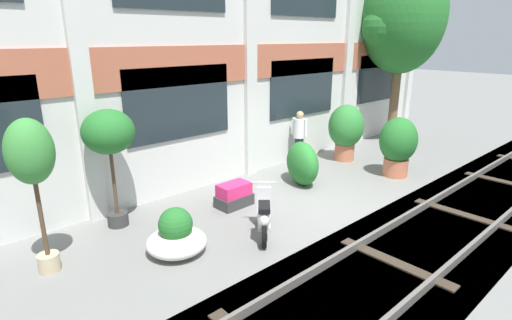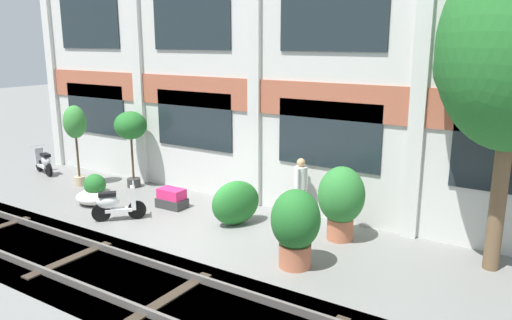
{
  "view_description": "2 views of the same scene",
  "coord_description": "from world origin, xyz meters",
  "px_view_note": "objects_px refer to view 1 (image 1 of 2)",
  "views": [
    {
      "loc": [
        -7.18,
        -5.31,
        3.76
      ],
      "look_at": [
        -1.17,
        1.26,
        0.99
      ],
      "focal_mm": 28.0,
      "sensor_mm": 36.0,
      "label": 1
    },
    {
      "loc": [
        7.38,
        -8.58,
        4.58
      ],
      "look_at": [
        0.72,
        1.73,
        1.62
      ],
      "focal_mm": 35.0,
      "sensor_mm": 36.0,
      "label": 2
    }
  ],
  "objects_px": {
    "potted_plant_terracotta_small": "(109,137)",
    "potted_plant_glazed_jar": "(346,129)",
    "broadleaf_tree": "(403,18)",
    "scooter_second_parked": "(264,216)",
    "topiary_hedge": "(302,163)",
    "potted_plant_wide_bowl": "(176,236)",
    "potted_plant_tall_urn": "(31,160)",
    "resident_by_doorway": "(299,136)",
    "potted_plant_ribbed_drum": "(398,144)",
    "potted_plant_square_trough": "(234,195)"
  },
  "relations": [
    {
      "from": "potted_plant_wide_bowl",
      "to": "scooter_second_parked",
      "type": "distance_m",
      "value": 1.7
    },
    {
      "from": "broadleaf_tree",
      "to": "scooter_second_parked",
      "type": "height_order",
      "value": "broadleaf_tree"
    },
    {
      "from": "broadleaf_tree",
      "to": "topiary_hedge",
      "type": "relative_size",
      "value": 4.87
    },
    {
      "from": "topiary_hedge",
      "to": "potted_plant_tall_urn",
      "type": "bearing_deg",
      "value": 179.05
    },
    {
      "from": "potted_plant_terracotta_small",
      "to": "potted_plant_tall_urn",
      "type": "distance_m",
      "value": 1.79
    },
    {
      "from": "potted_plant_tall_urn",
      "to": "topiary_hedge",
      "type": "relative_size",
      "value": 1.97
    },
    {
      "from": "potted_plant_tall_urn",
      "to": "resident_by_doorway",
      "type": "height_order",
      "value": "potted_plant_tall_urn"
    },
    {
      "from": "potted_plant_square_trough",
      "to": "potted_plant_wide_bowl",
      "type": "height_order",
      "value": "potted_plant_wide_bowl"
    },
    {
      "from": "scooter_second_parked",
      "to": "resident_by_doorway",
      "type": "distance_m",
      "value": 4.8
    },
    {
      "from": "potted_plant_wide_bowl",
      "to": "scooter_second_parked",
      "type": "height_order",
      "value": "scooter_second_parked"
    },
    {
      "from": "potted_plant_terracotta_small",
      "to": "topiary_hedge",
      "type": "height_order",
      "value": "potted_plant_terracotta_small"
    },
    {
      "from": "potted_plant_terracotta_small",
      "to": "potted_plant_wide_bowl",
      "type": "height_order",
      "value": "potted_plant_terracotta_small"
    },
    {
      "from": "potted_plant_wide_bowl",
      "to": "scooter_second_parked",
      "type": "xyz_separation_m",
      "value": [
        1.57,
        -0.63,
        0.12
      ]
    },
    {
      "from": "potted_plant_wide_bowl",
      "to": "resident_by_doorway",
      "type": "xyz_separation_m",
      "value": [
        5.55,
        2.01,
        0.56
      ]
    },
    {
      "from": "broadleaf_tree",
      "to": "topiary_hedge",
      "type": "distance_m",
      "value": 7.02
    },
    {
      "from": "potted_plant_terracotta_small",
      "to": "resident_by_doorway",
      "type": "relative_size",
      "value": 1.48
    },
    {
      "from": "potted_plant_glazed_jar",
      "to": "resident_by_doorway",
      "type": "xyz_separation_m",
      "value": [
        -1.41,
        0.66,
        -0.12
      ]
    },
    {
      "from": "resident_by_doorway",
      "to": "topiary_hedge",
      "type": "relative_size",
      "value": 1.25
    },
    {
      "from": "scooter_second_parked",
      "to": "resident_by_doorway",
      "type": "relative_size",
      "value": 0.65
    },
    {
      "from": "potted_plant_square_trough",
      "to": "potted_plant_terracotta_small",
      "type": "distance_m",
      "value": 3.03
    },
    {
      "from": "potted_plant_ribbed_drum",
      "to": "resident_by_doorway",
      "type": "height_order",
      "value": "potted_plant_ribbed_drum"
    },
    {
      "from": "potted_plant_glazed_jar",
      "to": "topiary_hedge",
      "type": "bearing_deg",
      "value": -168.64
    },
    {
      "from": "potted_plant_square_trough",
      "to": "potted_plant_tall_urn",
      "type": "xyz_separation_m",
      "value": [
        -3.98,
        0.02,
        1.68
      ]
    },
    {
      "from": "potted_plant_glazed_jar",
      "to": "potted_plant_tall_urn",
      "type": "distance_m",
      "value": 8.91
    },
    {
      "from": "potted_plant_glazed_jar",
      "to": "potted_plant_tall_urn",
      "type": "bearing_deg",
      "value": -177.26
    },
    {
      "from": "potted_plant_terracotta_small",
      "to": "resident_by_doorway",
      "type": "height_order",
      "value": "potted_plant_terracotta_small"
    },
    {
      "from": "topiary_hedge",
      "to": "resident_by_doorway",
      "type": "bearing_deg",
      "value": 44.54
    },
    {
      "from": "potted_plant_square_trough",
      "to": "resident_by_doorway",
      "type": "height_order",
      "value": "resident_by_doorway"
    },
    {
      "from": "potted_plant_tall_urn",
      "to": "topiary_hedge",
      "type": "height_order",
      "value": "potted_plant_tall_urn"
    },
    {
      "from": "broadleaf_tree",
      "to": "scooter_second_parked",
      "type": "distance_m",
      "value": 9.73
    },
    {
      "from": "potted_plant_glazed_jar",
      "to": "potted_plant_ribbed_drum",
      "type": "bearing_deg",
      "value": -95.83
    },
    {
      "from": "potted_plant_glazed_jar",
      "to": "topiary_hedge",
      "type": "height_order",
      "value": "potted_plant_glazed_jar"
    },
    {
      "from": "scooter_second_parked",
      "to": "topiary_hedge",
      "type": "distance_m",
      "value": 3.13
    },
    {
      "from": "potted_plant_square_trough",
      "to": "potted_plant_terracotta_small",
      "type": "relative_size",
      "value": 0.34
    },
    {
      "from": "potted_plant_glazed_jar",
      "to": "scooter_second_parked",
      "type": "relative_size",
      "value": 1.64
    },
    {
      "from": "potted_plant_wide_bowl",
      "to": "potted_plant_glazed_jar",
      "type": "bearing_deg",
      "value": 10.98
    },
    {
      "from": "broadleaf_tree",
      "to": "potted_plant_ribbed_drum",
      "type": "distance_m",
      "value": 5.28
    },
    {
      "from": "potted_plant_glazed_jar",
      "to": "potted_plant_wide_bowl",
      "type": "bearing_deg",
      "value": -169.02
    },
    {
      "from": "potted_plant_ribbed_drum",
      "to": "potted_plant_glazed_jar",
      "type": "relative_size",
      "value": 0.94
    },
    {
      "from": "potted_plant_tall_urn",
      "to": "potted_plant_wide_bowl",
      "type": "bearing_deg",
      "value": -26.11
    },
    {
      "from": "potted_plant_wide_bowl",
      "to": "topiary_hedge",
      "type": "bearing_deg",
      "value": 10.74
    },
    {
      "from": "resident_by_doorway",
      "to": "topiary_hedge",
      "type": "height_order",
      "value": "resident_by_doorway"
    },
    {
      "from": "scooter_second_parked",
      "to": "resident_by_doorway",
      "type": "height_order",
      "value": "resident_by_doorway"
    },
    {
      "from": "potted_plant_terracotta_small",
      "to": "potted_plant_glazed_jar",
      "type": "height_order",
      "value": "potted_plant_terracotta_small"
    },
    {
      "from": "scooter_second_parked",
      "to": "topiary_hedge",
      "type": "xyz_separation_m",
      "value": [
        2.77,
        1.46,
        0.13
      ]
    },
    {
      "from": "potted_plant_square_trough",
      "to": "scooter_second_parked",
      "type": "relative_size",
      "value": 0.78
    },
    {
      "from": "potted_plant_terracotta_small",
      "to": "potted_plant_tall_urn",
      "type": "height_order",
      "value": "potted_plant_tall_urn"
    },
    {
      "from": "broadleaf_tree",
      "to": "potted_plant_terracotta_small",
      "type": "distance_m",
      "value": 10.8
    },
    {
      "from": "broadleaf_tree",
      "to": "potted_plant_glazed_jar",
      "type": "distance_m",
      "value": 4.67
    },
    {
      "from": "potted_plant_square_trough",
      "to": "potted_plant_wide_bowl",
      "type": "bearing_deg",
      "value": -156.47
    }
  ]
}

